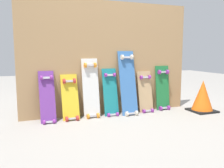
{
  "coord_description": "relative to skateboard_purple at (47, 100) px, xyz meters",
  "views": [
    {
      "loc": [
        -1.09,
        -3.01,
        0.84
      ],
      "look_at": [
        0.0,
        -0.07,
        0.42
      ],
      "focal_mm": 38.81,
      "sensor_mm": 36.0,
      "label": 1
    }
  ],
  "objects": [
    {
      "name": "skateboard_purple",
      "position": [
        0.0,
        0.0,
        0.0
      ],
      "size": [
        0.18,
        0.25,
        0.68
      ],
      "color": "#6B338C",
      "rests_on": "ground"
    },
    {
      "name": "skateboard_teal",
      "position": [
        0.82,
        0.03,
        0.0
      ],
      "size": [
        0.2,
        0.21,
        0.69
      ],
      "color": "#197A7F",
      "rests_on": "ground"
    },
    {
      "name": "skateboard_natural",
      "position": [
        1.34,
        0.04,
        -0.02
      ],
      "size": [
        0.21,
        0.19,
        0.64
      ],
      "color": "tan",
      "rests_on": "ground"
    },
    {
      "name": "skateboard_blue",
      "position": [
        1.06,
        -0.0,
        0.12
      ],
      "size": [
        0.23,
        0.27,
        0.91
      ],
      "color": "#386BAD",
      "rests_on": "ground"
    },
    {
      "name": "skateboard_green",
      "position": [
        1.64,
        0.06,
        0.02
      ],
      "size": [
        0.21,
        0.15,
        0.7
      ],
      "color": "#1E7238",
      "rests_on": "ground"
    },
    {
      "name": "traffic_cone",
      "position": [
        2.1,
        -0.24,
        -0.05
      ],
      "size": [
        0.34,
        0.34,
        0.44
      ],
      "color": "black",
      "rests_on": "ground"
    },
    {
      "name": "skateboard_yellow",
      "position": [
        0.28,
        0.01,
        -0.02
      ],
      "size": [
        0.21,
        0.23,
        0.62
      ],
      "color": "gold",
      "rests_on": "ground"
    },
    {
      "name": "skateboard_white",
      "position": [
        0.55,
        0.03,
        0.08
      ],
      "size": [
        0.21,
        0.21,
        0.82
      ],
      "color": "silver",
      "rests_on": "ground"
    },
    {
      "name": "ground_plane",
      "position": [
        0.83,
        0.07,
        -0.27
      ],
      "size": [
        12.0,
        12.0,
        0.0
      ],
      "primitive_type": "plane",
      "color": "#9E9991"
    },
    {
      "name": "plywood_wall_panel",
      "position": [
        0.83,
        0.14,
        0.48
      ],
      "size": [
        2.34,
        0.04,
        1.5
      ],
      "primitive_type": "cube",
      "color": "tan",
      "rests_on": "ground"
    }
  ]
}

